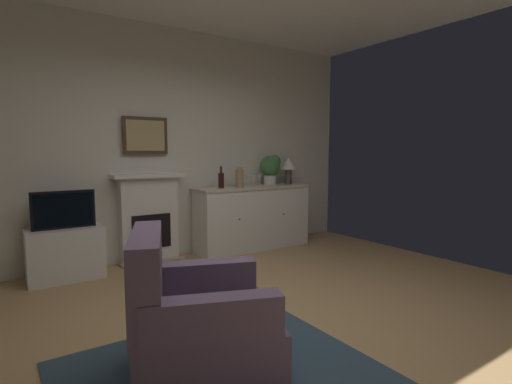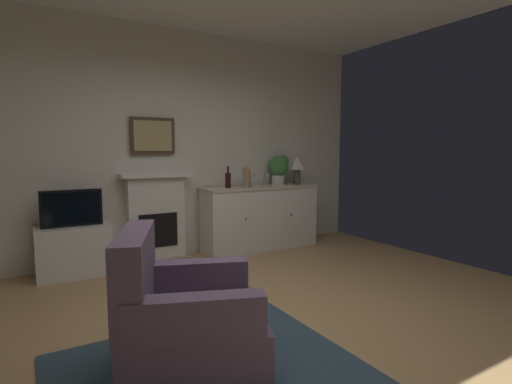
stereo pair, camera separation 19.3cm
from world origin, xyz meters
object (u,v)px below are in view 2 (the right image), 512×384
(sideboard_cabinet, at_px, (260,217))
(table_lamp, at_px, (297,165))
(wine_glass_center, at_px, (262,177))
(tv_set, at_px, (72,208))
(wine_glass_left, at_px, (254,178))
(fireplace_unit, at_px, (156,217))
(tv_cabinet, at_px, (74,251))
(wine_bottle, at_px, (228,180))
(framed_picture, at_px, (153,136))
(vase_decorative, at_px, (247,177))
(wine_glass_right, at_px, (267,177))
(armchair, at_px, (183,319))
(potted_plant_small, at_px, (279,167))

(sideboard_cabinet, distance_m, table_lamp, 0.96)
(wine_glass_center, relative_size, tv_set, 0.27)
(wine_glass_left, height_order, tv_set, wine_glass_left)
(fireplace_unit, height_order, sideboard_cabinet, fireplace_unit)
(table_lamp, distance_m, tv_cabinet, 3.16)
(wine_bottle, xyz_separation_m, wine_glass_left, (0.41, 0.02, 0.01))
(sideboard_cabinet, height_order, tv_cabinet, sideboard_cabinet)
(framed_picture, relative_size, vase_decorative, 1.96)
(vase_decorative, distance_m, tv_set, 2.17)
(framed_picture, height_order, wine_glass_center, framed_picture)
(table_lamp, height_order, wine_glass_left, table_lamp)
(vase_decorative, distance_m, tv_cabinet, 2.28)
(framed_picture, xyz_separation_m, tv_cabinet, (-0.97, -0.21, -1.28))
(table_lamp, bearing_deg, wine_bottle, 179.32)
(fireplace_unit, relative_size, tv_set, 1.77)
(wine_glass_center, distance_m, vase_decorative, 0.28)
(wine_glass_left, distance_m, tv_cabinet, 2.43)
(framed_picture, distance_m, table_lamp, 2.11)
(wine_glass_left, bearing_deg, table_lamp, -2.36)
(fireplace_unit, relative_size, wine_glass_left, 6.67)
(framed_picture, height_order, wine_glass_left, framed_picture)
(wine_glass_right, distance_m, vase_decorative, 0.40)
(wine_bottle, bearing_deg, tv_cabinet, 179.95)
(table_lamp, relative_size, wine_glass_left, 2.42)
(framed_picture, bearing_deg, tv_set, -166.69)
(wine_glass_left, distance_m, armchair, 3.28)
(armchair, bearing_deg, potted_plant_small, 46.68)
(wine_glass_right, relative_size, tv_set, 0.27)
(vase_decorative, bearing_deg, tv_cabinet, 178.27)
(table_lamp, relative_size, wine_glass_center, 2.42)
(tv_cabinet, height_order, tv_set, tv_set)
(sideboard_cabinet, relative_size, potted_plant_small, 3.93)
(fireplace_unit, bearing_deg, sideboard_cabinet, -7.07)
(wine_bottle, height_order, tv_cabinet, wine_bottle)
(wine_glass_left, relative_size, wine_glass_center, 1.00)
(table_lamp, xyz_separation_m, potted_plant_small, (-0.29, 0.05, -0.02))
(wine_glass_center, bearing_deg, wine_glass_left, 170.83)
(sideboard_cabinet, distance_m, vase_decorative, 0.63)
(sideboard_cabinet, distance_m, wine_glass_right, 0.58)
(table_lamp, distance_m, vase_decorative, 0.89)
(table_lamp, bearing_deg, armchair, -137.08)
(framed_picture, bearing_deg, sideboard_cabinet, -8.84)
(framed_picture, distance_m, wine_glass_center, 1.57)
(wine_glass_center, bearing_deg, tv_set, -179.53)
(wine_glass_right, relative_size, potted_plant_small, 0.38)
(framed_picture, bearing_deg, table_lamp, -6.16)
(table_lamp, bearing_deg, tv_set, -179.85)
(wine_glass_left, bearing_deg, vase_decorative, -154.42)
(tv_set, distance_m, potted_plant_small, 2.77)
(framed_picture, bearing_deg, wine_glass_left, -8.16)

